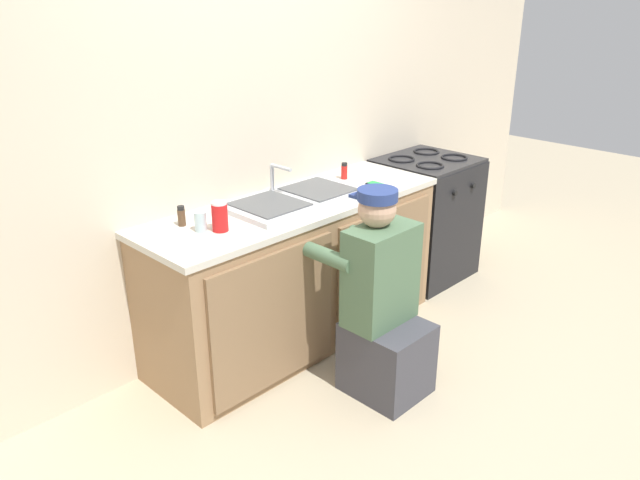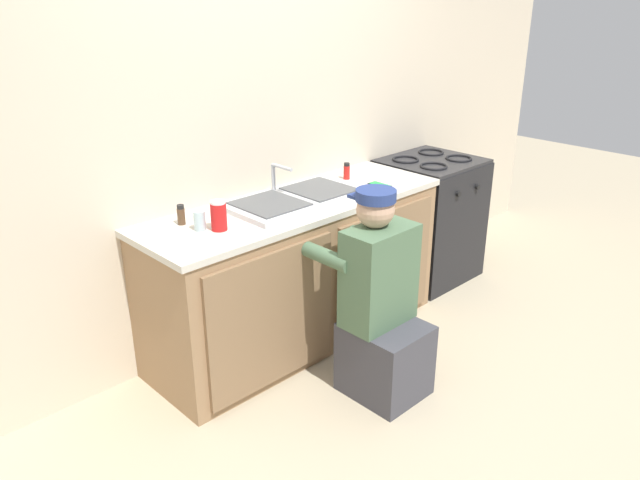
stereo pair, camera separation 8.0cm
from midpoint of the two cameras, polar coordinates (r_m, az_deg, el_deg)
The scene contains 12 objects.
ground_plane at distance 3.73m, azimuth 0.49°, elevation -10.45°, with size 12.00×12.00×0.00m, color tan.
back_wall at distance 3.70m, azimuth -6.82°, elevation 10.18°, with size 6.00×0.10×2.50m, color beige.
counter_cabinet at distance 3.70m, azimuth -2.73°, elevation -3.24°, with size 1.86×0.62×0.84m.
countertop at distance 3.54m, azimuth -2.96°, elevation 3.22°, with size 1.90×0.62×0.04m, color beige.
sink_double_basin at distance 3.53m, azimuth -2.99°, elevation 3.80°, with size 0.80×0.44×0.19m.
stove_range at distance 4.60m, azimuth 9.00°, elevation 2.03°, with size 0.65×0.62×0.90m.
plumber_person at distance 3.24m, azimuth 5.02°, elevation -6.52°, with size 0.42×0.61×1.10m.
spice_bottle_pepper at distance 3.25m, azimuth -13.25°, elevation 2.14°, with size 0.04×0.04×0.10m.
spice_bottle_red at distance 3.95m, azimuth 1.65°, elevation 6.32°, with size 0.04×0.04×0.10m.
water_glass at distance 3.16m, azimuth -11.58°, elevation 1.66°, with size 0.06×0.06×0.10m.
soda_cup_red at distance 3.14m, azimuth -9.87°, elevation 2.13°, with size 0.08×0.08×0.15m.
cell_phone at distance 3.84m, azimuth 4.71°, elevation 5.06°, with size 0.07×0.14×0.01m.
Camera 1 is at (-2.28, -2.15, 2.02)m, focal length 35.00 mm.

